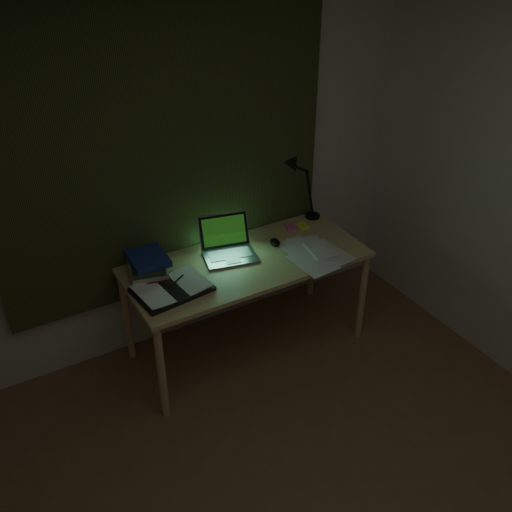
{
  "coord_description": "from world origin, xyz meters",
  "views": [
    {
      "loc": [
        -1.16,
        -1.16,
        2.7
      ],
      "look_at": [
        0.35,
        1.45,
        0.82
      ],
      "focal_mm": 40.0,
      "sensor_mm": 36.0,
      "label": 1
    }
  ],
  "objects_px": {
    "open_textbook": "(172,288)",
    "loose_papers": "(312,251)",
    "laptop": "(230,242)",
    "desk_lamp": "(315,182)",
    "book_stack": "(148,265)",
    "desk": "(247,305)"
  },
  "relations": [
    {
      "from": "open_textbook",
      "to": "loose_papers",
      "type": "bearing_deg",
      "value": -10.2
    },
    {
      "from": "laptop",
      "to": "loose_papers",
      "type": "height_order",
      "value": "laptop"
    },
    {
      "from": "laptop",
      "to": "desk_lamp",
      "type": "xyz_separation_m",
      "value": [
        0.79,
        0.2,
        0.17
      ]
    },
    {
      "from": "laptop",
      "to": "book_stack",
      "type": "distance_m",
      "value": 0.54
    },
    {
      "from": "desk",
      "to": "desk_lamp",
      "type": "bearing_deg",
      "value": 21.25
    },
    {
      "from": "book_stack",
      "to": "desk",
      "type": "bearing_deg",
      "value": -14.52
    },
    {
      "from": "loose_papers",
      "to": "desk",
      "type": "bearing_deg",
      "value": 163.52
    },
    {
      "from": "desk",
      "to": "loose_papers",
      "type": "distance_m",
      "value": 0.58
    },
    {
      "from": "book_stack",
      "to": "loose_papers",
      "type": "xyz_separation_m",
      "value": [
        1.04,
        -0.29,
        -0.06
      ]
    },
    {
      "from": "book_stack",
      "to": "desk_lamp",
      "type": "bearing_deg",
      "value": 5.1
    },
    {
      "from": "loose_papers",
      "to": "desk_lamp",
      "type": "distance_m",
      "value": 0.56
    },
    {
      "from": "desk",
      "to": "laptop",
      "type": "height_order",
      "value": "laptop"
    },
    {
      "from": "desk",
      "to": "loose_papers",
      "type": "relative_size",
      "value": 4.17
    },
    {
      "from": "loose_papers",
      "to": "laptop",
      "type": "bearing_deg",
      "value": 157.93
    },
    {
      "from": "book_stack",
      "to": "desk_lamp",
      "type": "height_order",
      "value": "desk_lamp"
    },
    {
      "from": "desk",
      "to": "loose_papers",
      "type": "bearing_deg",
      "value": -16.48
    },
    {
      "from": "open_textbook",
      "to": "desk_lamp",
      "type": "relative_size",
      "value": 0.75
    },
    {
      "from": "book_stack",
      "to": "open_textbook",
      "type": "bearing_deg",
      "value": -76.02
    },
    {
      "from": "desk",
      "to": "open_textbook",
      "type": "xyz_separation_m",
      "value": [
        -0.55,
        -0.07,
        0.38
      ]
    },
    {
      "from": "loose_papers",
      "to": "open_textbook",
      "type": "bearing_deg",
      "value": 176.85
    },
    {
      "from": "desk_lamp",
      "to": "loose_papers",
      "type": "bearing_deg",
      "value": -123.18
    },
    {
      "from": "laptop",
      "to": "loose_papers",
      "type": "bearing_deg",
      "value": -9.55
    }
  ]
}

